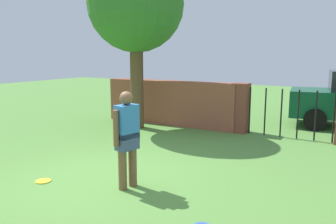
% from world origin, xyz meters
% --- Properties ---
extents(ground_plane, '(40.00, 40.00, 0.00)m').
position_xyz_m(ground_plane, '(0.00, 0.00, 0.00)').
color(ground_plane, '#568C3D').
extents(brick_wall, '(4.40, 0.50, 1.38)m').
position_xyz_m(brick_wall, '(-1.50, 4.78, 0.69)').
color(brick_wall, brown).
rests_on(brick_wall, ground).
extents(tree, '(2.79, 2.79, 5.03)m').
position_xyz_m(tree, '(-2.10, 3.83, 3.59)').
color(tree, brown).
rests_on(tree, ground).
extents(person, '(0.29, 0.53, 1.62)m').
position_xyz_m(person, '(0.52, -0.17, 0.90)').
color(person, brown).
rests_on(person, ground).
extents(fence_gate, '(3.12, 0.44, 1.40)m').
position_xyz_m(fence_gate, '(2.14, 4.78, 0.70)').
color(fence_gate, brown).
rests_on(fence_gate, ground).
extents(frisbee_yellow, '(0.27, 0.27, 0.02)m').
position_xyz_m(frisbee_yellow, '(-0.93, -0.70, 0.01)').
color(frisbee_yellow, yellow).
rests_on(frisbee_yellow, ground).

